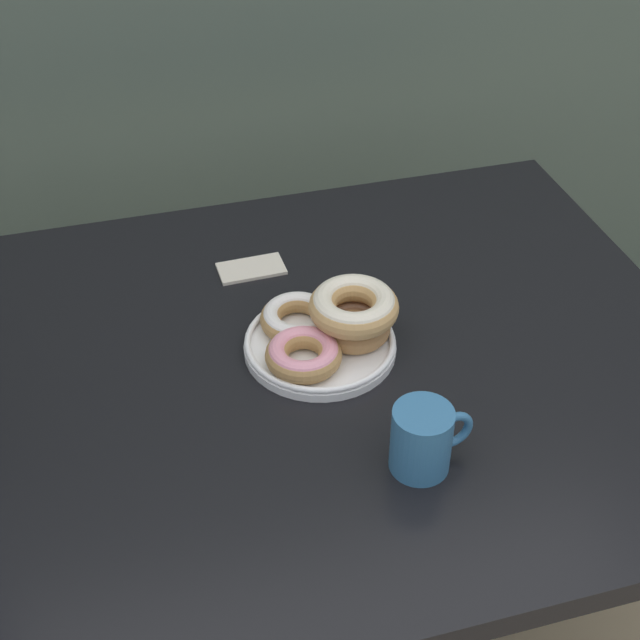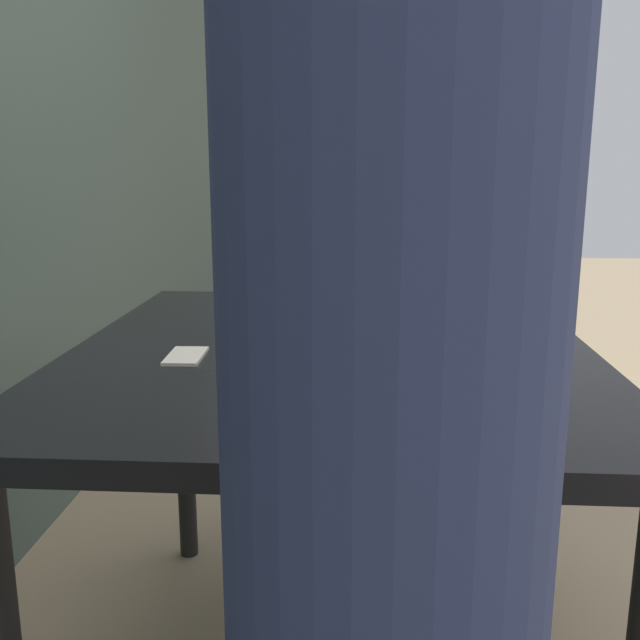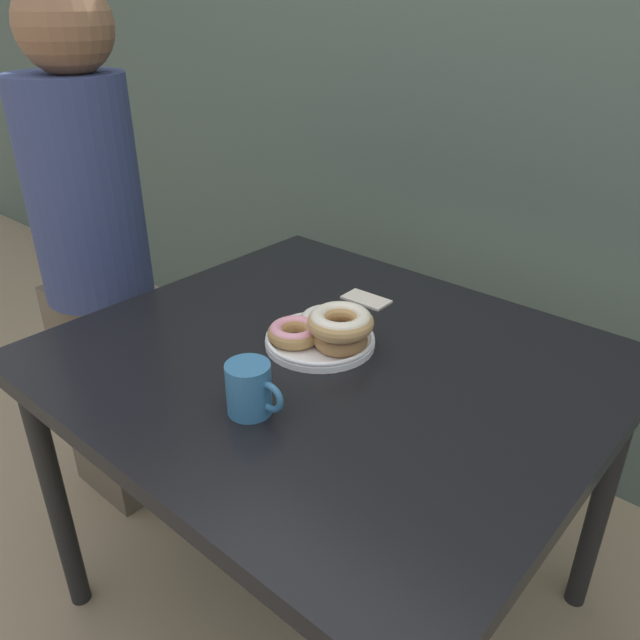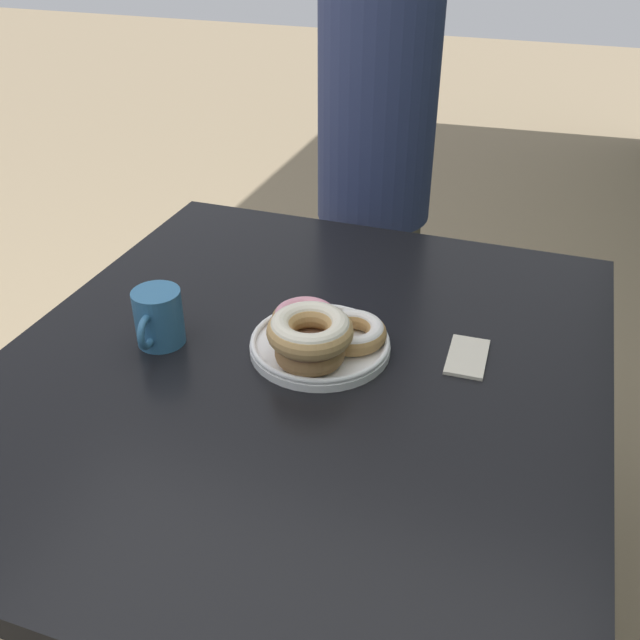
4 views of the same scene
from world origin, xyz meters
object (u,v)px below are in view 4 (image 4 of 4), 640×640
donut_plate (318,335)px  coffee_mug (158,317)px  napkin (467,357)px  person_figure (374,186)px  dining_table (300,397)px

donut_plate → coffee_mug: 0.27m
donut_plate → napkin: 0.25m
coffee_mug → person_figure: bearing=168.5°
person_figure → napkin: (0.66, 0.34, -0.01)m
donut_plate → person_figure: size_ratio=0.18×
coffee_mug → napkin: size_ratio=1.01×
person_figure → napkin: 0.75m
person_figure → napkin: bearing=27.4°
dining_table → person_figure: 0.78m
dining_table → coffee_mug: 0.27m
donut_plate → person_figure: (-0.74, -0.11, -0.03)m
dining_table → napkin: napkin is taller
napkin → person_figure: bearing=-152.6°
donut_plate → napkin: bearing=106.8°
donut_plate → person_figure: person_figure is taller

